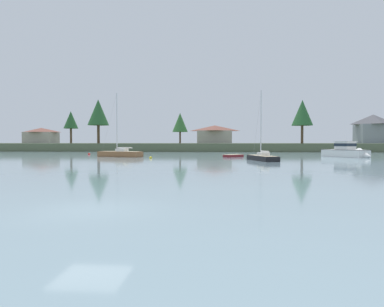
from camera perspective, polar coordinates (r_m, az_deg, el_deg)
The scene contains 15 objects.
ground_plane at distance 13.40m, azimuth -15.98°, elevation -8.63°, with size 500.08×500.08×0.00m, color gray.
far_shore_bank at distance 110.75m, azimuth 2.49°, elevation 1.12°, with size 225.03×46.26×2.13m, color #4C563D.
sailboat_wood at distance 59.59m, azimuth -11.55°, elevation -0.30°, with size 7.97×4.67×11.18m.
sailboat_black at distance 47.36m, azimuth 11.32°, elevation -0.88°, with size 3.65×7.31×9.74m.
cruiser_white at distance 62.93m, azimuth 24.04°, elevation -0.02°, with size 6.82×8.86×4.70m.
dinghy_maroon at distance 58.12m, azimuth 6.70°, elevation -0.42°, with size 3.63×3.73×0.61m.
mooring_buoy_red at distance 72.38m, azimuth -16.31°, elevation -0.09°, with size 0.48×0.48×0.53m.
mooring_buoy_yellow at distance 53.25m, azimuth -6.71°, elevation -0.70°, with size 0.45×0.45×0.50m.
shore_tree_left at distance 102.25m, azimuth -1.94°, elevation 5.03°, with size 4.47×4.47×8.78m.
shore_tree_left_mid at distance 94.33m, azimuth 17.42°, elevation 6.28°, with size 5.30×5.30×11.06m.
shore_tree_right_mid at distance 115.55m, azimuth -19.02°, elevation 5.13°, with size 4.37×4.37×9.92m.
shore_tree_inland_a at distance 103.24m, azimuth -14.93°, elevation 6.42°, with size 5.93×5.93×12.38m.
cottage_hillside at distance 120.48m, azimuth 27.25°, elevation 3.63°, with size 9.84×8.74×8.72m.
cottage_near_water at distance 137.52m, azimuth -23.21°, elevation 2.74°, with size 10.78×8.61×5.47m.
cottage_eastern at distance 113.53m, azimuth 3.71°, elevation 3.17°, with size 11.61×10.29×5.71m.
Camera 1 is at (4.72, -12.31, 2.42)m, focal length 32.96 mm.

